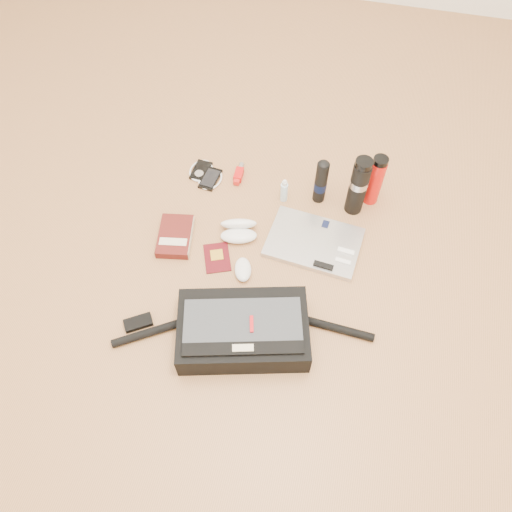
% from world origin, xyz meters
% --- Properties ---
extents(ground, '(4.00, 4.00, 0.00)m').
position_xyz_m(ground, '(0.00, 0.00, 0.00)').
color(ground, '#A87346').
rests_on(ground, ground).
extents(messenger_bag, '(0.89, 0.38, 0.13)m').
position_xyz_m(messenger_bag, '(0.01, -0.23, 0.06)').
color(messenger_bag, black).
rests_on(messenger_bag, ground).
extents(laptop, '(0.38, 0.28, 0.03)m').
position_xyz_m(laptop, '(0.19, 0.22, 0.01)').
color(laptop, '#B5B5B7').
rests_on(laptop, ground).
extents(book, '(0.16, 0.21, 0.04)m').
position_xyz_m(book, '(-0.35, 0.11, 0.02)').
color(book, '#4D1411').
rests_on(book, ground).
extents(passport, '(0.14, 0.16, 0.01)m').
position_xyz_m(passport, '(-0.17, 0.07, 0.00)').
color(passport, '#4A090F').
rests_on(passport, ground).
extents(mouse, '(0.09, 0.12, 0.03)m').
position_xyz_m(mouse, '(-0.05, 0.03, 0.02)').
color(mouse, white).
rests_on(mouse, ground).
extents(sunglasses_case, '(0.17, 0.15, 0.08)m').
position_xyz_m(sunglasses_case, '(-0.11, 0.19, 0.03)').
color(sunglasses_case, silver).
rests_on(sunglasses_case, ground).
extents(ipod, '(0.11, 0.12, 0.01)m').
position_xyz_m(ipod, '(-0.36, 0.48, 0.01)').
color(ipod, black).
rests_on(ipod, ground).
extents(phone, '(0.11, 0.13, 0.01)m').
position_xyz_m(phone, '(-0.31, 0.45, 0.01)').
color(phone, black).
rests_on(phone, ground).
extents(inhaler, '(0.04, 0.12, 0.03)m').
position_xyz_m(inhaler, '(-0.19, 0.50, 0.02)').
color(inhaler, red).
rests_on(inhaler, ground).
extents(spray_bottle, '(0.04, 0.04, 0.12)m').
position_xyz_m(spray_bottle, '(0.02, 0.41, 0.05)').
color(spray_bottle, '#B5DBF3').
rests_on(spray_bottle, ground).
extents(aerosol_can, '(0.06, 0.06, 0.22)m').
position_xyz_m(aerosol_can, '(0.16, 0.45, 0.11)').
color(aerosol_can, black).
rests_on(aerosol_can, ground).
extents(thermos_black, '(0.09, 0.09, 0.28)m').
position_xyz_m(thermos_black, '(0.31, 0.43, 0.14)').
color(thermos_black, black).
rests_on(thermos_black, ground).
extents(thermos_red, '(0.08, 0.08, 0.24)m').
position_xyz_m(thermos_red, '(0.37, 0.50, 0.12)').
color(thermos_red, red).
rests_on(thermos_red, ground).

